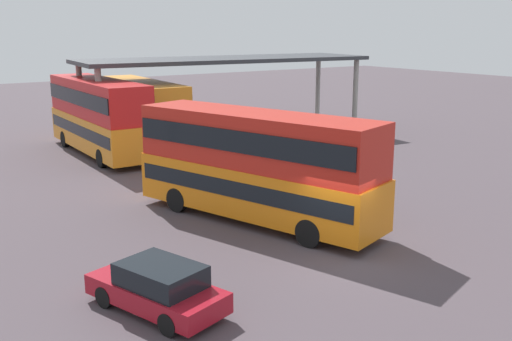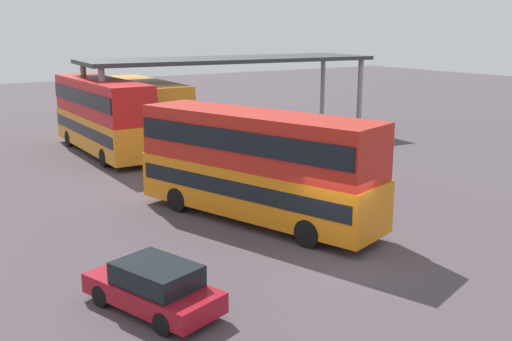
# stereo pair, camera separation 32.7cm
# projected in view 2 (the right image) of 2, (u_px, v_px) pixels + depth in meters

# --- Properties ---
(ground_plane) EXTENTS (140.00, 140.00, 0.00)m
(ground_plane) POSITION_uv_depth(u_px,v_px,m) (337.00, 256.00, 19.47)
(ground_plane) COLOR #4B4047
(double_decker_main) EXTENTS (5.45, 10.62, 4.23)m
(double_decker_main) POSITION_uv_depth(u_px,v_px,m) (256.00, 162.00, 22.52)
(double_decker_main) COLOR orange
(double_decker_main) RESTS_ON ground_plane
(parked_hatchback) EXTENTS (2.77, 4.27, 1.35)m
(parked_hatchback) POSITION_uv_depth(u_px,v_px,m) (154.00, 287.00, 15.59)
(parked_hatchback) COLOR maroon
(parked_hatchback) RESTS_ON ground_plane
(double_decker_near_canopy) EXTENTS (2.65, 10.81, 4.39)m
(double_decker_near_canopy) POSITION_uv_depth(u_px,v_px,m) (102.00, 114.00, 34.58)
(double_decker_near_canopy) COLOR orange
(double_decker_near_canopy) RESTS_ON ground_plane
(double_decker_mid_row) EXTENTS (3.08, 10.51, 4.03)m
(double_decker_mid_row) POSITION_uv_depth(u_px,v_px,m) (146.00, 109.00, 37.78)
(double_decker_mid_row) COLOR white
(double_decker_mid_row) RESTS_ON ground_plane
(depot_canopy) EXTENTS (19.86, 7.62, 5.37)m
(depot_canopy) POSITION_uv_depth(u_px,v_px,m) (230.00, 63.00, 39.11)
(depot_canopy) COLOR #33353A
(depot_canopy) RESTS_ON ground_plane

